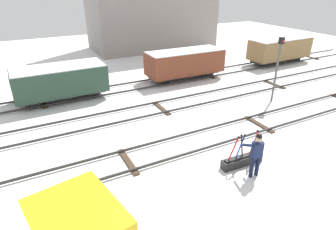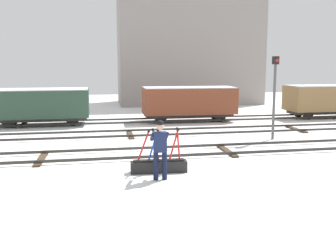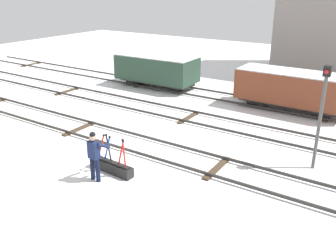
% 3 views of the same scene
% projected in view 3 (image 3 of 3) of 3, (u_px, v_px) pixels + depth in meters
% --- Properties ---
extents(ground_plane, '(60.00, 60.00, 0.00)m').
position_uv_depth(ground_plane, '(140.00, 147.00, 14.90)').
color(ground_plane, white).
extents(track_main_line, '(44.00, 1.94, 0.18)m').
position_uv_depth(track_main_line, '(140.00, 144.00, 14.87)').
color(track_main_line, '#2D2B28').
rests_on(track_main_line, ground_plane).
extents(track_siding_near, '(44.00, 1.94, 0.18)m').
position_uv_depth(track_siding_near, '(189.00, 116.00, 18.07)').
color(track_siding_near, '#2D2B28').
rests_on(track_siding_near, ground_plane).
extents(track_siding_far, '(44.00, 1.94, 0.18)m').
position_uv_depth(track_siding_far, '(222.00, 97.00, 21.22)').
color(track_siding_far, '#2D2B28').
rests_on(track_siding_far, ground_plane).
extents(switch_lever_frame, '(1.82, 0.45, 1.45)m').
position_uv_depth(switch_lever_frame, '(112.00, 166.00, 12.81)').
color(switch_lever_frame, black).
rests_on(switch_lever_frame, ground_plane).
extents(rail_worker, '(0.56, 0.68, 1.80)m').
position_uv_depth(rail_worker, '(94.00, 153.00, 12.02)').
color(rail_worker, '#111831').
rests_on(rail_worker, ground_plane).
extents(signal_post, '(0.24, 0.32, 3.81)m').
position_uv_depth(signal_post, '(322.00, 108.00, 12.39)').
color(signal_post, '#4C4C4C').
rests_on(signal_post, ground_plane).
extents(freight_car_back_track, '(5.28, 2.36, 2.09)m').
position_uv_depth(freight_car_back_track, '(157.00, 69.00, 23.26)').
color(freight_car_back_track, '#2D2B28').
rests_on(freight_car_back_track, ground_plane).
extents(freight_car_near_switch, '(5.65, 2.13, 2.11)m').
position_uv_depth(freight_car_near_switch, '(291.00, 88.00, 18.85)').
color(freight_car_near_switch, '#2D2B28').
rests_on(freight_car_near_switch, ground_plane).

